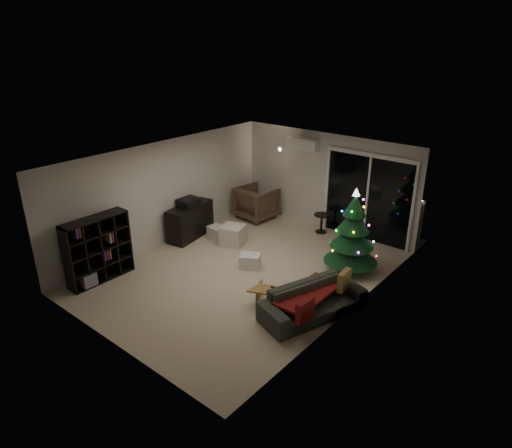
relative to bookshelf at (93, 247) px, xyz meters
The scene contains 18 objects.
room 4.55m from the bookshelf, 53.36° to the left, with size 6.50×7.51×2.60m.
bookshelf is the anchor object (origin of this frame).
media_cabinet 2.70m from the bookshelf, 90.00° to the left, with size 0.50×1.34×0.84m, color black.
stereo 2.69m from the bookshelf, 90.00° to the left, with size 0.42×0.50×0.18m, color black.
armchair 4.75m from the bookshelf, 84.01° to the left, with size 0.95×0.98×0.89m, color #413320.
ottoman 3.27m from the bookshelf, 69.72° to the left, with size 0.52×0.52×0.47m, color beige.
cardboard_box_a 3.13m from the bookshelf, 78.71° to the left, with size 0.44×0.34×0.31m, color silver.
cardboard_box_b 3.31m from the bookshelf, 46.97° to the left, with size 0.44×0.33×0.31m, color silver.
side_table 5.59m from the bookshelf, 64.39° to the left, with size 0.40×0.40×0.50m, color black.
floor_lamp 5.52m from the bookshelf, 82.24° to the left, with size 0.30×0.30×1.89m, color black.
sofa 4.65m from the bookshelf, 21.76° to the left, with size 1.99×0.78×0.58m, color #3F423D.
sofa_throw 4.55m from the bookshelf, 22.22° to the left, with size 0.62×1.43×0.05m, color maroon.
cushion_a 5.13m from the bookshelf, 27.47° to the left, with size 0.11×0.38×0.38m, color #A99448.
cushion_b 4.68m from the bookshelf, 13.19° to the left, with size 0.11×0.38×0.38m, color maroon.
coffee_table 4.03m from the bookshelf, 22.91° to the left, with size 1.09×0.38×0.34m, color #AA8344, non-canonical shape.
remote_a 3.87m from the bookshelf, 23.77° to the left, with size 0.14×0.04×0.02m, color black.
remote_b 4.12m from the bookshelf, 23.01° to the left, with size 0.13×0.04×0.02m, color slate.
christmas_tree 5.43m from the bookshelf, 42.95° to the left, with size 1.16×1.16×1.87m, color #0F4220.
Camera 1 is at (5.76, -6.54, 4.81)m, focal length 32.00 mm.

